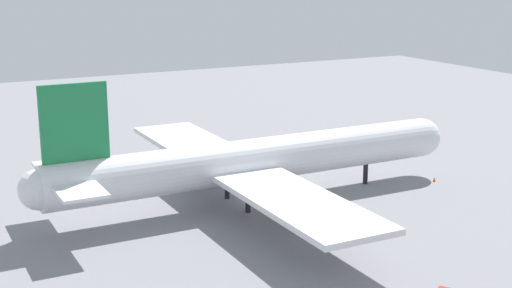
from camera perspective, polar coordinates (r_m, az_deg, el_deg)
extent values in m
plane|color=gray|center=(96.45, 0.00, -4.68)|extent=(248.29, 248.29, 0.00)
cylinder|color=silver|center=(94.72, 0.00, -1.28)|extent=(56.80, 5.76, 5.76)
sphere|color=silver|center=(110.37, 13.19, 0.55)|extent=(5.64, 5.64, 5.64)
sphere|color=silver|center=(85.88, -17.08, -3.52)|extent=(4.90, 4.90, 4.90)
cube|color=#1E7F47|center=(84.89, -14.43, 1.68)|extent=(7.95, 0.50, 9.22)
cube|color=silver|center=(81.93, -14.17, -3.53)|extent=(5.11, 8.64, 0.36)
cube|color=silver|center=(90.61, -15.56, -1.95)|extent=(5.11, 8.64, 0.36)
cube|color=silver|center=(80.90, 3.23, -4.63)|extent=(9.66, 27.04, 0.70)
cube|color=silver|center=(107.18, -5.13, -0.01)|extent=(9.66, 27.04, 0.70)
cylinder|color=gray|center=(85.19, 2.40, -4.75)|extent=(4.61, 2.42, 2.42)
cylinder|color=gray|center=(77.20, 6.13, -6.84)|extent=(4.61, 2.42, 2.42)
cylinder|color=gray|center=(104.33, -3.74, -1.25)|extent=(4.61, 2.42, 2.42)
cylinder|color=gray|center=(113.27, -5.80, -0.07)|extent=(4.61, 2.42, 2.42)
cylinder|color=black|center=(105.26, 8.81, -2.38)|extent=(0.70, 0.70, 3.05)
cylinder|color=black|center=(92.06, -0.66, -4.60)|extent=(0.70, 0.70, 3.05)
cylinder|color=black|center=(97.48, -2.35, -3.55)|extent=(0.70, 0.70, 3.05)
cone|color=orange|center=(108.65, 14.18, -2.79)|extent=(0.46, 0.46, 0.66)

